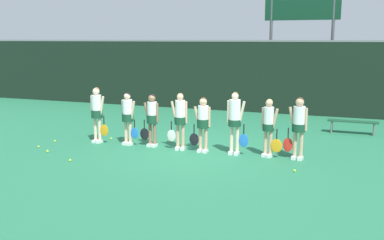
% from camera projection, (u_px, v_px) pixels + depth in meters
% --- Properties ---
extents(ground_plane, '(140.00, 140.00, 0.00)m').
position_uv_depth(ground_plane, '(193.00, 150.00, 13.35)').
color(ground_plane, '#26724C').
extents(fence_windscreen, '(60.00, 0.08, 3.22)m').
position_uv_depth(fence_windscreen, '(252.00, 76.00, 20.01)').
color(fence_windscreen, black).
rests_on(fence_windscreen, ground_plane).
extents(scoreboard, '(3.34, 0.15, 5.59)m').
position_uv_depth(scoreboard, '(302.00, 15.00, 20.15)').
color(scoreboard, '#515156').
rests_on(scoreboard, ground_plane).
extents(bench_courtside, '(1.70, 0.38, 0.46)m').
position_uv_depth(bench_courtside, '(353.00, 123.00, 15.62)').
color(bench_courtside, '#19472D').
rests_on(bench_courtside, ground_plane).
extents(player_0, '(0.64, 0.35, 1.77)m').
position_uv_depth(player_0, '(97.00, 110.00, 14.19)').
color(player_0, beige).
rests_on(player_0, ground_plane).
extents(player_1, '(0.62, 0.36, 1.65)m').
position_uv_depth(player_1, '(128.00, 114.00, 13.90)').
color(player_1, beige).
rests_on(player_1, ground_plane).
extents(player_2, '(0.63, 0.34, 1.62)m').
position_uv_depth(player_2, '(152.00, 116.00, 13.70)').
color(player_2, '#8C664C').
rests_on(player_2, ground_plane).
extents(player_3, '(0.61, 0.34, 1.70)m').
position_uv_depth(player_3, '(180.00, 117.00, 13.29)').
color(player_3, tan).
rests_on(player_3, ground_plane).
extents(player_4, '(0.64, 0.35, 1.61)m').
position_uv_depth(player_4, '(203.00, 120.00, 13.00)').
color(player_4, tan).
rests_on(player_4, ground_plane).
extents(player_5, '(0.64, 0.37, 1.80)m').
position_uv_depth(player_5, '(235.00, 118.00, 12.72)').
color(player_5, beige).
rests_on(player_5, ground_plane).
extents(player_6, '(0.62, 0.33, 1.64)m').
position_uv_depth(player_6, '(269.00, 124.00, 12.49)').
color(player_6, tan).
rests_on(player_6, ground_plane).
extents(player_7, '(0.64, 0.37, 1.72)m').
position_uv_depth(player_7, '(299.00, 123.00, 12.20)').
color(player_7, tan).
rests_on(player_7, ground_plane).
extents(tennis_ball_0, '(0.07, 0.07, 0.07)m').
position_uv_depth(tennis_ball_0, '(48.00, 151.00, 13.12)').
color(tennis_ball_0, '#CCE033').
rests_on(tennis_ball_0, ground_plane).
extents(tennis_ball_1, '(0.07, 0.07, 0.07)m').
position_uv_depth(tennis_ball_1, '(170.00, 141.00, 14.41)').
color(tennis_ball_1, '#CCE033').
rests_on(tennis_ball_1, ground_plane).
extents(tennis_ball_2, '(0.07, 0.07, 0.07)m').
position_uv_depth(tennis_ball_2, '(146.00, 139.00, 14.73)').
color(tennis_ball_2, '#CCE033').
rests_on(tennis_ball_2, ground_plane).
extents(tennis_ball_3, '(0.07, 0.07, 0.07)m').
position_uv_depth(tennis_ball_3, '(150.00, 137.00, 15.01)').
color(tennis_ball_3, '#CCE033').
rests_on(tennis_ball_3, ground_plane).
extents(tennis_ball_4, '(0.07, 0.07, 0.07)m').
position_uv_depth(tennis_ball_4, '(39.00, 147.00, 13.67)').
color(tennis_ball_4, '#CCE033').
rests_on(tennis_ball_4, ground_plane).
extents(tennis_ball_5, '(0.07, 0.07, 0.07)m').
position_uv_depth(tennis_ball_5, '(55.00, 141.00, 14.42)').
color(tennis_ball_5, '#CCE033').
rests_on(tennis_ball_5, ground_plane).
extents(tennis_ball_6, '(0.07, 0.07, 0.07)m').
position_uv_depth(tennis_ball_6, '(111.00, 139.00, 14.79)').
color(tennis_ball_6, '#CCE033').
rests_on(tennis_ball_6, ground_plane).
extents(tennis_ball_7, '(0.07, 0.07, 0.07)m').
position_uv_depth(tennis_ball_7, '(70.00, 160.00, 12.15)').
color(tennis_ball_7, '#CCE033').
rests_on(tennis_ball_7, ground_plane).
extents(tennis_ball_8, '(0.06, 0.06, 0.06)m').
position_uv_depth(tennis_ball_8, '(295.00, 171.00, 11.20)').
color(tennis_ball_8, '#CCE033').
rests_on(tennis_ball_8, ground_plane).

